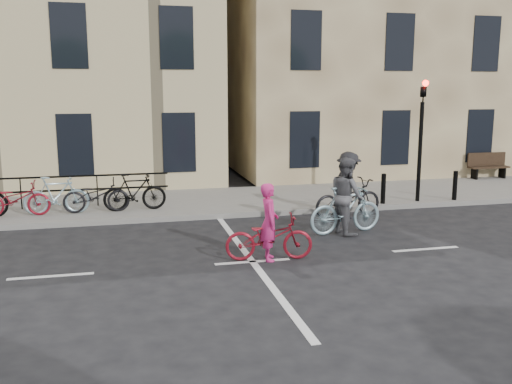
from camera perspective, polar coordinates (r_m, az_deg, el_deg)
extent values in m
plane|color=black|center=(12.00, -0.35, -7.00)|extent=(120.00, 120.00, 0.00)
cube|color=slate|center=(17.56, -17.77, -1.59)|extent=(46.00, 4.00, 0.15)
cube|color=#8F7956|center=(26.90, 12.63, 15.72)|extent=(14.00, 10.00, 12.00)
cylinder|color=black|center=(17.92, 16.07, 3.84)|extent=(0.12, 0.12, 3.00)
imported|color=black|center=(17.81, 16.39, 10.08)|extent=(0.15, 0.18, 0.90)
sphere|color=#FF0C05|center=(17.71, 16.60, 10.39)|extent=(0.18, 0.18, 0.18)
cylinder|color=black|center=(17.42, 12.61, 0.33)|extent=(0.14, 0.14, 0.90)
cylinder|color=black|center=(18.60, 19.28, 0.62)|extent=(0.14, 0.14, 0.90)
cube|color=black|center=(23.08, 21.00, 1.72)|extent=(0.06, 0.38, 0.40)
cube|color=black|center=(23.77, 23.39, 1.79)|extent=(0.06, 0.38, 0.40)
cube|color=black|center=(23.39, 22.25, 2.31)|extent=(1.60, 0.40, 0.06)
cube|color=black|center=(23.50, 22.05, 3.08)|extent=(1.60, 0.06, 0.50)
cube|color=black|center=(17.45, -20.75, -0.01)|extent=(7.25, 0.04, 0.95)
imported|color=maroon|center=(16.66, -22.92, -0.64)|extent=(1.80, 0.63, 0.95)
imported|color=#8BABB7|center=(16.50, -19.34, -0.32)|extent=(1.75, 0.49, 1.05)
imported|color=black|center=(16.43, -15.69, -0.34)|extent=(1.80, 0.63, 0.95)
imported|color=black|center=(16.41, -12.03, -0.01)|extent=(1.75, 0.49, 1.05)
imported|color=maroon|center=(12.02, 1.31, -4.56)|extent=(1.91, 0.87, 0.97)
imported|color=#C8236F|center=(11.94, 1.32, -3.00)|extent=(0.47, 0.64, 1.64)
imported|color=#8BABB7|center=(14.31, 8.97, -1.78)|extent=(2.04, 0.86, 1.19)
imported|color=#4F4F53|center=(14.23, 9.01, -0.36)|extent=(0.86, 1.03, 1.91)
imported|color=black|center=(16.02, 9.17, -0.64)|extent=(2.17, 1.11, 1.09)
imported|color=black|center=(15.95, 9.21, 0.70)|extent=(0.90, 1.30, 1.85)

